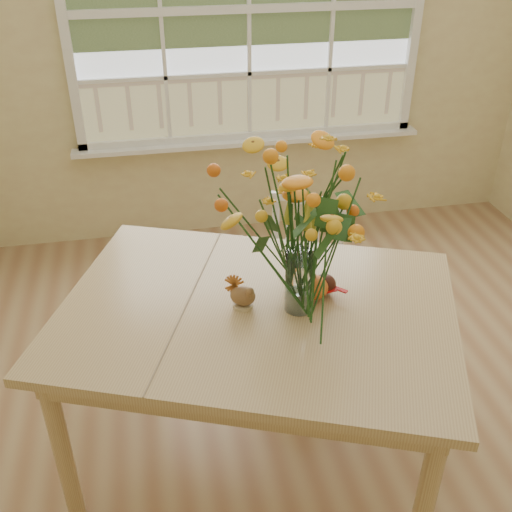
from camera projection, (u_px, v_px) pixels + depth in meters
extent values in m
cube|color=#966B48|center=(340.00, 458.00, 2.70)|extent=(4.00, 4.50, 0.01)
cube|color=#D0BA85|center=(248.00, 41.00, 3.87)|extent=(4.00, 0.02, 2.70)
cube|color=silver|center=(248.00, 8.00, 3.75)|extent=(2.20, 0.00, 1.60)
cube|color=white|center=(251.00, 142.00, 4.16)|extent=(2.42, 0.12, 0.03)
cube|color=tan|center=(257.00, 311.00, 2.32)|extent=(1.80, 1.55, 0.04)
cube|color=tan|center=(257.00, 326.00, 2.36)|extent=(1.64, 1.40, 0.10)
cylinder|color=tan|center=(62.00, 449.00, 2.25)|extent=(0.07, 0.07, 0.77)
cylinder|color=tan|center=(143.00, 309.00, 3.01)|extent=(0.07, 0.07, 0.77)
cylinder|color=tan|center=(425.00, 504.00, 2.05)|extent=(0.07, 0.07, 0.77)
cylinder|color=tan|center=(413.00, 339.00, 2.81)|extent=(0.07, 0.07, 0.77)
cube|color=white|center=(295.00, 292.00, 3.09)|extent=(0.55, 0.54, 0.05)
cube|color=white|center=(307.00, 240.00, 3.09)|extent=(0.35, 0.26, 0.46)
cylinder|color=white|center=(256.00, 334.00, 3.14)|extent=(0.03, 0.03, 0.39)
cylinder|color=white|center=(277.00, 304.00, 3.37)|extent=(0.03, 0.03, 0.39)
cylinder|color=white|center=(311.00, 349.00, 3.03)|extent=(0.03, 0.03, 0.39)
cylinder|color=white|center=(329.00, 317.00, 3.26)|extent=(0.03, 0.03, 0.39)
cylinder|color=white|center=(299.00, 281.00, 2.24)|extent=(0.11, 0.11, 0.25)
ellipsoid|color=#D05118|center=(313.00, 288.00, 2.34)|extent=(0.12, 0.12, 0.09)
cylinder|color=#CCB78C|center=(243.00, 305.00, 2.31)|extent=(0.08, 0.08, 0.01)
ellipsoid|color=brown|center=(243.00, 296.00, 2.29)|extent=(0.12, 0.11, 0.08)
ellipsoid|color=#38160F|center=(325.00, 285.00, 2.37)|extent=(0.09, 0.09, 0.08)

